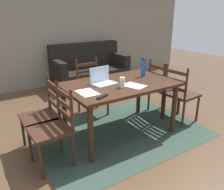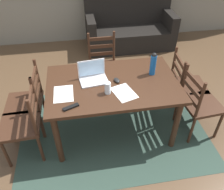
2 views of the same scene
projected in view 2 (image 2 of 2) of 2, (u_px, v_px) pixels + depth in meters
The scene contains 16 objects.
ground_plane at pixel (113, 128), 3.20m from camera, with size 14.00×14.00×0.00m, color brown.
area_rug at pixel (113, 128), 3.20m from camera, with size 2.45×1.78×0.01m, color #2D4238.
dining_table at pixel (113, 89), 2.77m from camera, with size 1.54×0.98×0.78m.
chair_right_far at pixel (186, 85), 3.20m from camera, with size 0.48×0.48×0.95m.
chair_left_near at pixel (24, 124), 2.63m from camera, with size 0.46×0.46×0.95m.
chair_left_far at pixel (27, 102), 2.93m from camera, with size 0.44×0.44×0.95m.
chair_far_head at pixel (103, 67), 3.57m from camera, with size 0.44×0.44×0.95m.
chair_right_near at pixel (199, 104), 2.90m from camera, with size 0.47×0.47×0.95m.
couch at pixel (129, 29), 4.92m from camera, with size 1.80×0.80×1.00m.
laptop at pixel (93, 75), 2.73m from camera, with size 0.35×0.26×0.23m.
water_bottle at pixel (153, 63), 2.76m from camera, with size 0.07×0.07×0.29m.
drinking_glass at pixel (108, 88), 2.52m from camera, with size 0.07×0.07×0.14m, color silver.
computer_mouse at pixel (117, 80), 2.72m from camera, with size 0.06×0.10×0.03m, color black.
tv_remote at pixel (71, 107), 2.37m from camera, with size 0.04×0.17×0.02m, color black.
paper_stack_left at pixel (124, 93), 2.56m from camera, with size 0.21×0.30×0.00m, color white.
paper_stack_right at pixel (63, 94), 2.55m from camera, with size 0.21×0.30×0.00m, color white.
Camera 2 is at (-0.37, -2.17, 2.38)m, focal length 37.32 mm.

